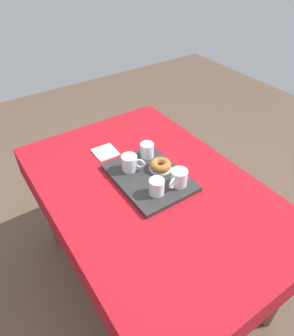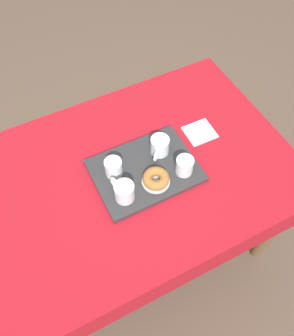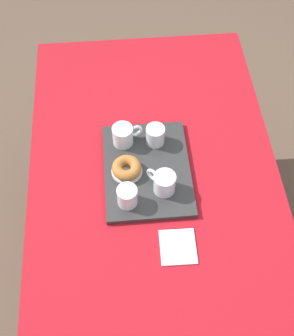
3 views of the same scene
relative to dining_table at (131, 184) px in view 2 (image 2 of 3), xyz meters
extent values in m
plane|color=brown|center=(0.00, 0.00, -0.67)|extent=(6.00, 6.00, 0.00)
cube|color=#A8141E|center=(0.00, 0.00, 0.08)|extent=(1.39, 0.94, 0.04)
cube|color=#A8141E|center=(0.00, -0.47, -0.01)|extent=(1.39, 0.01, 0.14)
cube|color=#A8141E|center=(0.00, 0.47, -0.01)|extent=(1.39, 0.01, 0.14)
cube|color=#A8141E|center=(0.69, 0.00, -0.01)|extent=(0.01, 0.94, 0.14)
cylinder|color=brown|center=(0.60, -0.38, -0.31)|extent=(0.06, 0.06, 0.73)
cylinder|color=brown|center=(0.60, 0.38, -0.31)|extent=(0.06, 0.06, 0.73)
cube|color=#2D2D2D|center=(0.06, -0.03, 0.11)|extent=(0.43, 0.32, 0.02)
cylinder|color=white|center=(-0.07, -0.11, 0.16)|extent=(0.08, 0.08, 0.08)
cylinder|color=#5B230A|center=(-0.07, -0.11, 0.15)|extent=(0.07, 0.07, 0.06)
torus|color=white|center=(-0.09, -0.06, 0.16)|extent=(0.03, 0.06, 0.06)
cylinder|color=white|center=(0.15, 0.03, 0.16)|extent=(0.08, 0.08, 0.08)
cylinder|color=#5B230A|center=(0.15, 0.03, 0.15)|extent=(0.07, 0.07, 0.06)
torus|color=white|center=(0.12, -0.01, 0.16)|extent=(0.05, 0.05, 0.06)
cylinder|color=white|center=(-0.06, 0.02, 0.16)|extent=(0.07, 0.07, 0.08)
cylinder|color=silver|center=(-0.06, 0.02, 0.15)|extent=(0.06, 0.06, 0.06)
cylinder|color=white|center=(0.20, -0.11, 0.16)|extent=(0.07, 0.07, 0.08)
cylinder|color=silver|center=(0.20, -0.11, 0.15)|extent=(0.06, 0.06, 0.05)
cylinder|color=silver|center=(0.07, -0.10, 0.12)|extent=(0.11, 0.11, 0.01)
torus|color=#A3662D|center=(0.07, -0.10, 0.15)|extent=(0.11, 0.11, 0.04)
cube|color=white|center=(0.37, 0.05, 0.10)|extent=(0.13, 0.12, 0.01)
camera|label=1|loc=(-0.88, 0.62, 1.10)|focal=32.60mm
camera|label=2|loc=(-0.31, -0.76, 1.35)|focal=38.14mm
camera|label=3|loc=(1.01, -0.11, 1.52)|focal=48.93mm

